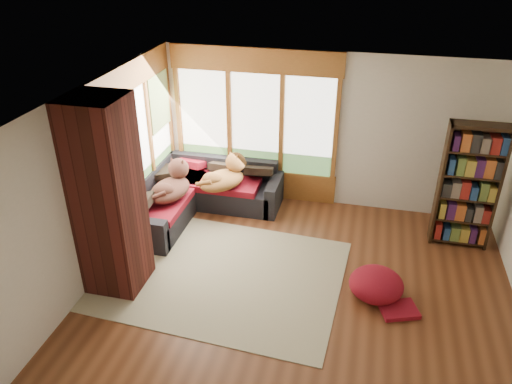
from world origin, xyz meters
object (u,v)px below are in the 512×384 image
at_px(sectional_sofa, 200,195).
at_px(brick_chimney, 108,198).
at_px(bookshelf, 468,187).
at_px(dog_brindle, 172,179).
at_px(area_rug, 221,274).
at_px(pouf, 376,284).
at_px(dog_tan, 225,171).

bearing_deg(sectional_sofa, brick_chimney, -98.85).
height_order(brick_chimney, sectional_sofa, brick_chimney).
distance_m(bookshelf, dog_brindle, 4.42).
relative_size(sectional_sofa, area_rug, 0.67).
bearing_deg(area_rug, bookshelf, 25.96).
distance_m(sectional_sofa, pouf, 3.31).
distance_m(sectional_sofa, area_rug, 1.82).
bearing_deg(dog_brindle, pouf, -100.39).
bearing_deg(pouf, dog_tan, 147.22).
distance_m(brick_chimney, pouf, 3.58).
bearing_deg(dog_brindle, area_rug, -126.86).
height_order(brick_chimney, area_rug, brick_chimney).
height_order(area_rug, pouf, pouf).
bearing_deg(dog_brindle, bookshelf, -75.47).
xyz_separation_m(sectional_sofa, dog_brindle, (-0.30, -0.43, 0.47)).
distance_m(area_rug, dog_brindle, 1.78).
height_order(pouf, dog_tan, dog_tan).
xyz_separation_m(sectional_sofa, area_rug, (0.83, -1.59, -0.30)).
height_order(brick_chimney, bookshelf, brick_chimney).
relative_size(pouf, dog_brindle, 0.76).
distance_m(bookshelf, dog_tan, 3.67).
distance_m(bookshelf, pouf, 2.09).
distance_m(area_rug, dog_tan, 1.85).
height_order(pouf, dog_brindle, dog_brindle).
height_order(sectional_sofa, pouf, sectional_sofa).
bearing_deg(dog_tan, sectional_sofa, 132.45).
relative_size(brick_chimney, area_rug, 0.79).
relative_size(bookshelf, dog_brindle, 2.06).
bearing_deg(bookshelf, dog_tan, 179.26).
distance_m(area_rug, pouf, 2.11).
bearing_deg(dog_brindle, dog_tan, -47.31).
bearing_deg(sectional_sofa, dog_tan, 10.14).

